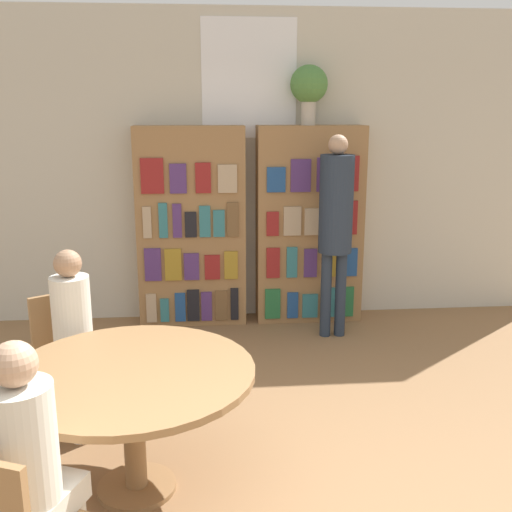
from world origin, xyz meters
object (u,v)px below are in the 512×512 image
(bookshelf_right, at_px, (309,225))
(seated_reader_right, at_px, (31,460))
(reading_table, at_px, (132,387))
(librarian_standing, at_px, (336,215))
(seated_reader_left, at_px, (75,332))
(chair_left_side, at_px, (68,352))
(bookshelf_left, at_px, (191,227))
(flower_vase, at_px, (309,87))

(bookshelf_right, xyz_separation_m, seated_reader_right, (-1.75, -3.48, -0.26))
(reading_table, distance_m, librarian_standing, 2.77)
(reading_table, relative_size, seated_reader_right, 1.09)
(bookshelf_right, height_order, seated_reader_left, bookshelf_right)
(reading_table, distance_m, chair_left_side, 1.02)
(librarian_standing, bearing_deg, bookshelf_left, 158.98)
(bookshelf_left, height_order, flower_vase, flower_vase)
(chair_left_side, bearing_deg, librarian_standing, -179.09)
(seated_reader_left, height_order, seated_reader_right, seated_reader_right)
(bookshelf_left, xyz_separation_m, seated_reader_left, (-0.72, -2.01, -0.27))
(librarian_standing, bearing_deg, flower_vase, 109.71)
(chair_left_side, bearing_deg, flower_vase, -167.83)
(seated_reader_right, height_order, librarian_standing, librarian_standing)
(flower_vase, xyz_separation_m, reading_table, (-1.40, -2.72, -1.65))
(bookshelf_left, distance_m, flower_vase, 1.73)
(bookshelf_left, bearing_deg, flower_vase, 0.26)
(bookshelf_right, xyz_separation_m, flower_vase, (-0.03, 0.00, 1.31))
(bookshelf_right, height_order, reading_table, bookshelf_right)
(seated_reader_left, bearing_deg, reading_table, 90.00)
(bookshelf_right, relative_size, flower_vase, 3.50)
(flower_vase, distance_m, chair_left_side, 3.23)
(flower_vase, distance_m, seated_reader_right, 4.19)
(bookshelf_left, xyz_separation_m, flower_vase, (1.12, 0.00, 1.32))
(bookshelf_left, xyz_separation_m, chair_left_side, (-0.81, -1.86, -0.47))
(seated_reader_left, bearing_deg, flower_vase, -164.09)
(librarian_standing, bearing_deg, bookshelf_right, 106.63)
(reading_table, bearing_deg, flower_vase, 62.68)
(reading_table, bearing_deg, bookshelf_right, 62.12)
(flower_vase, bearing_deg, seated_reader_left, -132.36)
(bookshelf_left, relative_size, seated_reader_left, 1.57)
(bookshelf_right, distance_m, flower_vase, 1.31)
(reading_table, bearing_deg, librarian_standing, 54.37)
(bookshelf_left, relative_size, chair_left_side, 2.20)
(flower_vase, distance_m, seated_reader_left, 3.16)
(flower_vase, xyz_separation_m, librarian_standing, (0.18, -0.51, -1.13))
(bookshelf_left, xyz_separation_m, bookshelf_right, (1.15, 0.00, 0.00))
(chair_left_side, height_order, seated_reader_left, seated_reader_left)
(reading_table, xyz_separation_m, seated_reader_right, (-0.31, -0.77, 0.07))
(flower_vase, xyz_separation_m, seated_reader_right, (-1.72, -3.49, -1.57))
(flower_vase, bearing_deg, bookshelf_left, -179.74)
(chair_left_side, bearing_deg, seated_reader_right, 65.82)
(bookshelf_left, height_order, chair_left_side, bookshelf_left)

